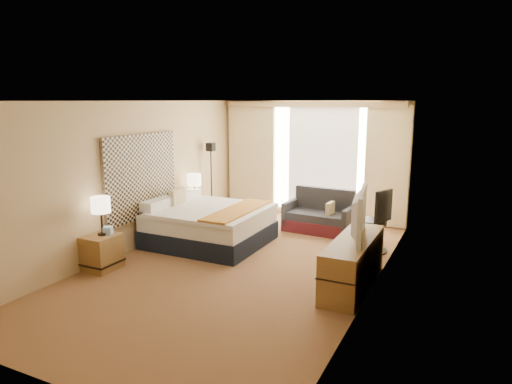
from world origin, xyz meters
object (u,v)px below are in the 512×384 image
at_px(media_dresser, 353,263).
at_px(lamp_left, 101,206).
at_px(television, 353,214).
at_px(loveseat, 320,218).
at_px(bed, 209,225).
at_px(desk_chair, 376,224).
at_px(nightstand_left, 102,252).
at_px(lamp_right, 194,181).
at_px(nightstand_right, 192,216).
at_px(floor_lamp, 211,166).

bearing_deg(media_dresser, lamp_left, -164.42).
bearing_deg(lamp_left, television, 16.98).
relative_size(loveseat, television, 1.18).
bearing_deg(bed, desk_chair, 16.02).
distance_m(nightstand_left, desk_chair, 4.57).
relative_size(media_dresser, lamp_right, 3.00).
relative_size(nightstand_left, loveseat, 0.39).
distance_m(nightstand_right, television, 3.97).
height_order(nightstand_right, bed, bed).
distance_m(desk_chair, television, 1.66).
xyz_separation_m(media_dresser, television, (-0.05, 0.08, 0.69)).
bearing_deg(loveseat, desk_chair, -30.00).
xyz_separation_m(desk_chair, television, (-0.03, -1.57, 0.54)).
bearing_deg(loveseat, bed, -130.38).
bearing_deg(desk_chair, loveseat, 169.55).
relative_size(desk_chair, lamp_left, 1.84).
xyz_separation_m(nightstand_right, lamp_right, (0.04, 0.07, 0.74)).
bearing_deg(lamp_left, floor_lamp, 90.83).
bearing_deg(lamp_left, media_dresser, 15.58).
xyz_separation_m(media_dresser, loveseat, (-1.29, 2.49, -0.07)).
xyz_separation_m(bed, lamp_right, (-0.77, 0.69, 0.66)).
height_order(nightstand_left, bed, bed).
bearing_deg(loveseat, nightstand_left, -120.73).
relative_size(media_dresser, lamp_left, 2.95).
distance_m(nightstand_left, nightstand_right, 2.50).
distance_m(bed, loveseat, 2.31).
height_order(nightstand_left, media_dresser, media_dresser).
relative_size(nightstand_right, lamp_left, 0.90).
height_order(nightstand_left, desk_chair, desk_chair).
distance_m(loveseat, lamp_left, 4.32).
height_order(nightstand_right, lamp_right, lamp_right).
distance_m(loveseat, desk_chair, 1.54).
bearing_deg(lamp_right, desk_chair, 2.07).
distance_m(nightstand_right, media_dresser, 3.97).
distance_m(nightstand_right, floor_lamp, 1.26).
distance_m(bed, desk_chair, 2.99).
xyz_separation_m(nightstand_right, bed, (0.81, -0.62, 0.08)).
height_order(media_dresser, television, television).
bearing_deg(bed, media_dresser, -15.98).
bearing_deg(nightstand_right, desk_chair, 3.13).
relative_size(nightstand_right, lamp_right, 0.92).
relative_size(nightstand_right, desk_chair, 0.49).
xyz_separation_m(lamp_left, lamp_right, (0.02, 2.55, -0.01)).
bearing_deg(nightstand_left, lamp_right, 89.11).
distance_m(media_dresser, lamp_right, 4.02).
distance_m(nightstand_right, bed, 1.02).
bearing_deg(lamp_left, nightstand_right, 90.41).
bearing_deg(bed, loveseat, 46.14).
xyz_separation_m(floor_lamp, lamp_left, (0.05, -3.33, -0.19)).
bearing_deg(nightstand_left, nightstand_right, 90.00).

